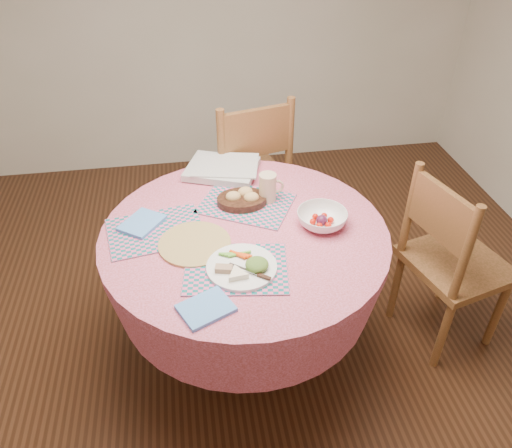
% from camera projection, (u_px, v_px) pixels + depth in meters
% --- Properties ---
extents(ground, '(4.00, 4.00, 0.00)m').
position_uv_depth(ground, '(246.00, 346.00, 2.58)').
color(ground, '#331C0F').
rests_on(ground, ground).
extents(dining_table, '(1.24, 1.24, 0.75)m').
position_uv_depth(dining_table, '(245.00, 265.00, 2.25)').
color(dining_table, '#D8648E').
rests_on(dining_table, ground).
extents(chair_right, '(0.52, 0.54, 0.96)m').
position_uv_depth(chair_right, '(449.00, 260.00, 2.37)').
color(chair_right, brown).
rests_on(chair_right, ground).
extents(chair_back, '(0.58, 0.56, 1.04)m').
position_uv_depth(chair_back, '(247.00, 174.00, 2.92)').
color(chair_back, brown).
rests_on(chair_back, ground).
extents(placemat_front, '(0.44, 0.35, 0.01)m').
position_uv_depth(placemat_front, '(236.00, 268.00, 1.94)').
color(placemat_front, '#126566').
rests_on(placemat_front, dining_table).
extents(placemat_left, '(0.45, 0.36, 0.01)m').
position_uv_depth(placemat_left, '(156.00, 231.00, 2.13)').
color(placemat_left, '#126566').
rests_on(placemat_left, dining_table).
extents(placemat_back, '(0.49, 0.46, 0.01)m').
position_uv_depth(placemat_back, '(246.00, 204.00, 2.30)').
color(placemat_back, '#126566').
rests_on(placemat_back, dining_table).
extents(wicker_trivet, '(0.30, 0.30, 0.01)m').
position_uv_depth(wicker_trivet, '(195.00, 244.00, 2.06)').
color(wicker_trivet, olive).
rests_on(wicker_trivet, dining_table).
extents(napkin_near, '(0.22, 0.20, 0.01)m').
position_uv_depth(napkin_near, '(206.00, 308.00, 1.76)').
color(napkin_near, '#5690DD').
rests_on(napkin_near, dining_table).
extents(napkin_far, '(0.22, 0.23, 0.01)m').
position_uv_depth(napkin_far, '(142.00, 223.00, 2.16)').
color(napkin_far, '#5690DD').
rests_on(napkin_far, placemat_left).
extents(dinner_plate, '(0.28, 0.28, 0.05)m').
position_uv_depth(dinner_plate, '(244.00, 266.00, 1.92)').
color(dinner_plate, white).
rests_on(dinner_plate, placemat_front).
extents(bread_bowl, '(0.23, 0.23, 0.08)m').
position_uv_depth(bread_bowl, '(242.00, 198.00, 2.28)').
color(bread_bowl, black).
rests_on(bread_bowl, placemat_back).
extents(latte_mug, '(0.12, 0.08, 0.13)m').
position_uv_depth(latte_mug, '(268.00, 187.00, 2.28)').
color(latte_mug, '#D0B28F').
rests_on(latte_mug, placemat_back).
extents(fruit_bowl, '(0.28, 0.28, 0.07)m').
position_uv_depth(fruit_bowl, '(322.00, 219.00, 2.15)').
color(fruit_bowl, white).
rests_on(fruit_bowl, dining_table).
extents(newspaper_stack, '(0.42, 0.38, 0.04)m').
position_uv_depth(newspaper_stack, '(223.00, 168.00, 2.51)').
color(newspaper_stack, silver).
rests_on(newspaper_stack, dining_table).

